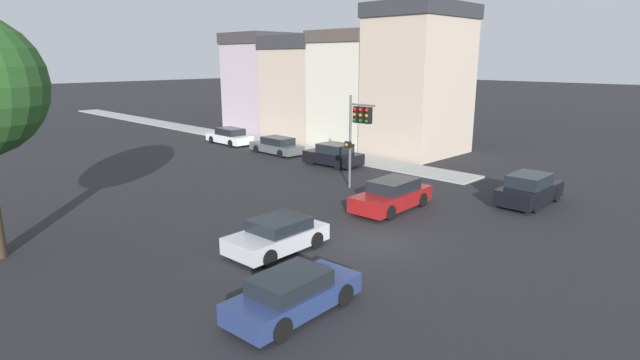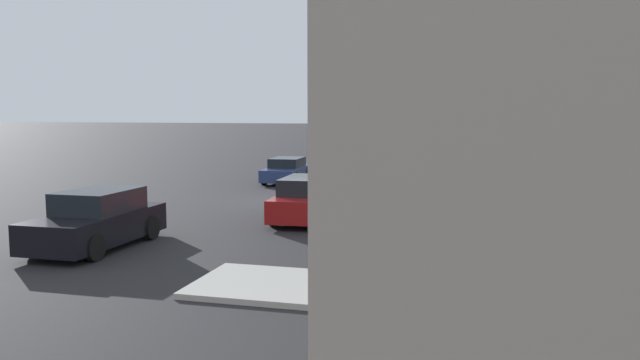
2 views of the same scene
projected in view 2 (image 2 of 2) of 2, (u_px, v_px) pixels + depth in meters
ground_plane at (283, 201)px, 26.02m from camera, size 300.00×300.00×0.00m
street_tree at (508, 63)px, 33.99m from camera, size 5.10×5.10×8.93m
traffic_signal at (414, 108)px, 18.53m from camera, size 0.58×1.89×5.33m
crossing_car_0 at (352, 179)px, 28.81m from camera, size 4.08×2.18×1.29m
crossing_car_1 at (310, 199)px, 21.49m from camera, size 4.81×2.20×1.50m
crossing_car_2 at (287, 171)px, 32.66m from camera, size 4.38×2.02×1.29m
crossing_car_3 at (97, 221)px, 17.11m from camera, size 4.40×1.98×1.59m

